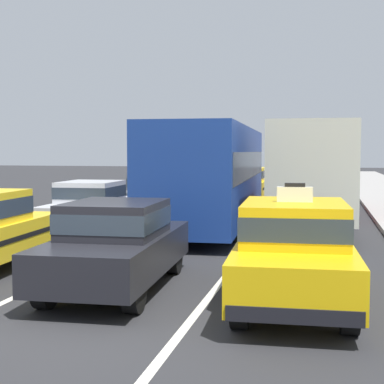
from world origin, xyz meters
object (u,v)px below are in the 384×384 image
sedan_center_nearest (117,242)px  box_truck_right_second (310,174)px  bus_center_second (213,171)px  sedan_left_second (92,206)px  sedan_right_third (315,190)px  taxi_right_nearest (294,249)px  taxi_center_third (248,183)px  sedan_left_third (154,192)px

sedan_center_nearest → box_truck_right_second: box_truck_right_second is taller
sedan_center_nearest → bus_center_second: bearing=90.0°
sedan_left_second → sedan_right_third: (6.36, 8.54, 0.00)m
taxi_right_nearest → taxi_center_third: bearing=99.7°
sedan_left_third → box_truck_right_second: 7.12m
sedan_left_third → taxi_right_nearest: size_ratio=0.94×
taxi_center_third → taxi_right_nearest: 18.87m
sedan_left_second → taxi_center_third: taxi_center_third is taller
taxi_center_third → sedan_center_nearest: bearing=-89.8°
sedan_center_nearest → box_truck_right_second: bearing=68.7°
taxi_center_third → sedan_left_second: bearing=-104.0°
taxi_center_third → box_truck_right_second: size_ratio=0.65×
taxi_right_nearest → sedan_right_third: size_ratio=1.06×
sedan_center_nearest → sedan_right_third: same height
sedan_left_third → sedan_right_third: (6.14, 2.96, 0.00)m
sedan_left_third → box_truck_right_second: (6.06, -3.60, 0.93)m
bus_center_second → taxi_center_third: (-0.06, 9.40, -0.94)m
sedan_center_nearest → taxi_right_nearest: 3.12m
sedan_center_nearest → bus_center_second: (-0.00, 9.02, 0.97)m
taxi_center_third → box_truck_right_second: box_truck_right_second is taller
sedan_left_second → sedan_left_third: size_ratio=1.00×
bus_center_second → box_truck_right_second: bearing=-15.9°
sedan_left_third → sedan_center_nearest: (2.90, -11.72, 0.00)m
sedan_left_second → taxi_right_nearest: size_ratio=0.94×
sedan_left_third → sedan_right_third: bearing=25.8°
sedan_left_second → box_truck_right_second: size_ratio=0.62×
sedan_center_nearest → bus_center_second: size_ratio=0.39×
sedan_left_second → sedan_left_third: (0.22, 5.58, 0.00)m
sedan_left_third → taxi_right_nearest: bearing=-63.2°
box_truck_right_second → sedan_right_third: 6.63m
sedan_center_nearest → bus_center_second: bus_center_second is taller
sedan_center_nearest → taxi_center_third: 18.42m
sedan_left_second → taxi_center_third: bearing=76.0°
sedan_center_nearest → bus_center_second: 9.07m
sedan_center_nearest → box_truck_right_second: (3.16, 8.12, 0.93)m
sedan_center_nearest → taxi_right_nearest: (3.12, -0.19, 0.03)m
sedan_left_third → bus_center_second: bus_center_second is taller
sedan_left_second → taxi_center_third: (3.05, 12.27, 0.03)m
sedan_left_second → sedan_right_third: same height
taxi_center_third → sedan_right_third: taxi_center_third is taller
sedan_left_second → box_truck_right_second: box_truck_right_second is taller
sedan_left_second → taxi_center_third: 12.64m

